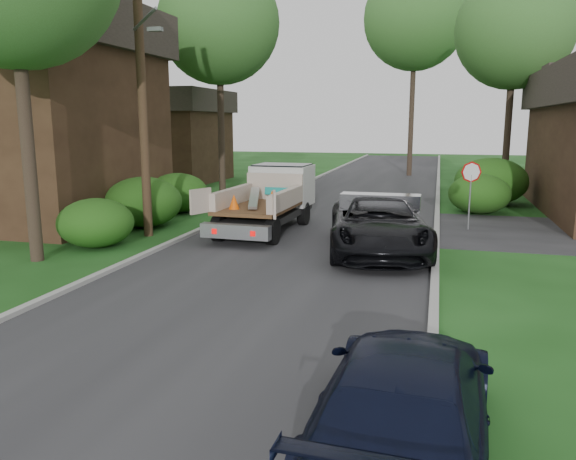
% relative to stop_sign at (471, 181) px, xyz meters
% --- Properties ---
extents(ground, '(120.00, 120.00, 0.00)m').
position_rel_stop_sign_xyz_m(ground, '(-5.20, -9.00, -1.78)').
color(ground, '#174212').
rests_on(ground, ground).
extents(road, '(8.00, 90.00, 0.02)m').
position_rel_stop_sign_xyz_m(road, '(-5.20, 1.00, -1.77)').
color(road, '#28282B').
rests_on(road, ground).
extents(curb_left, '(0.20, 90.00, 0.12)m').
position_rel_stop_sign_xyz_m(curb_left, '(-9.30, 1.00, -1.72)').
color(curb_left, '#9E9E99').
rests_on(curb_left, ground).
extents(curb_right, '(0.20, 90.00, 0.12)m').
position_rel_stop_sign_xyz_m(curb_right, '(-1.10, 1.00, -1.72)').
color(curb_right, '#9E9E99').
rests_on(curb_right, ground).
extents(stop_sign, '(0.71, 0.32, 2.48)m').
position_rel_stop_sign_xyz_m(stop_sign, '(0.00, 0.00, 0.00)').
color(stop_sign, slate).
rests_on(stop_sign, ground).
extents(utility_pole, '(2.42, 1.25, 10.00)m').
position_rel_stop_sign_xyz_m(utility_pole, '(-10.68, -4.02, 3.40)').
color(utility_pole, '#382619').
rests_on(utility_pole, ground).
extents(house_left_near, '(9.72, 8.64, 8.40)m').
position_rel_stop_sign_xyz_m(house_left_near, '(-17.20, -2.00, 2.50)').
color(house_left_near, '#342115').
rests_on(house_left_near, ground).
extents(house_left_far, '(7.56, 7.56, 6.00)m').
position_rel_stop_sign_xyz_m(house_left_far, '(-18.70, 13.00, 1.27)').
color(house_left_far, '#342115').
rests_on(house_left_far, ground).
extents(hedge_left_a, '(2.34, 2.34, 1.53)m').
position_rel_stop_sign_xyz_m(hedge_left_a, '(-11.40, -6.00, -1.01)').
color(hedge_left_a, '#1A4A11').
rests_on(hedge_left_a, ground).
extents(hedge_left_b, '(2.86, 2.86, 1.87)m').
position_rel_stop_sign_xyz_m(hedge_left_b, '(-11.70, -2.50, -0.84)').
color(hedge_left_b, '#1A4A11').
rests_on(hedge_left_b, ground).
extents(hedge_left_c, '(2.60, 2.60, 1.70)m').
position_rel_stop_sign_xyz_m(hedge_left_c, '(-12.00, 1.00, -0.93)').
color(hedge_left_c, '#1A4A11').
rests_on(hedge_left_c, ground).
extents(hedge_right_a, '(2.60, 2.60, 1.70)m').
position_rel_stop_sign_xyz_m(hedge_right_a, '(0.60, 4.00, -0.93)').
color(hedge_right_a, '#1A4A11').
rests_on(hedge_right_a, ground).
extents(hedge_right_b, '(3.38, 3.38, 2.21)m').
position_rel_stop_sign_xyz_m(hedge_right_b, '(1.30, 7.00, -0.67)').
color(hedge_right_b, '#1A4A11').
rests_on(hedge_right_b, ground).
extents(tree_left_far, '(6.40, 6.40, 12.20)m').
position_rel_stop_sign_xyz_m(tree_left_far, '(-12.70, 8.00, 7.20)').
color(tree_left_far, '#2D2119').
rests_on(tree_left_far, ground).
extents(tree_right_far, '(6.00, 6.00, 11.50)m').
position_rel_stop_sign_xyz_m(tree_right_far, '(2.30, 11.00, 6.70)').
color(tree_right_far, '#2D2119').
rests_on(tree_right_far, ground).
extents(tree_left_back, '(6.00, 6.00, 12.00)m').
position_rel_stop_sign_xyz_m(tree_left_back, '(-19.20, 4.00, 7.20)').
color(tree_left_back, '#2D2119').
rests_on(tree_left_back, ground).
extents(tree_center_far, '(7.20, 7.20, 14.60)m').
position_rel_stop_sign_xyz_m(tree_center_far, '(-3.20, 21.00, 9.20)').
color(tree_center_far, '#2D2119').
rests_on(tree_center_far, ground).
extents(flatbed_truck, '(2.81, 6.07, 2.27)m').
position_rel_stop_sign_xyz_m(flatbed_truck, '(-6.97, -1.38, -0.54)').
color(flatbed_truck, black).
rests_on(flatbed_truck, ground).
extents(black_pickup, '(3.77, 6.43, 1.68)m').
position_rel_stop_sign_xyz_m(black_pickup, '(-2.80, -4.50, -0.94)').
color(black_pickup, black).
rests_on(black_pickup, ground).
extents(navy_suv, '(2.16, 4.89, 1.40)m').
position_rel_stop_sign_xyz_m(navy_suv, '(-1.40, -14.93, -1.08)').
color(navy_suv, black).
rests_on(navy_suv, ground).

